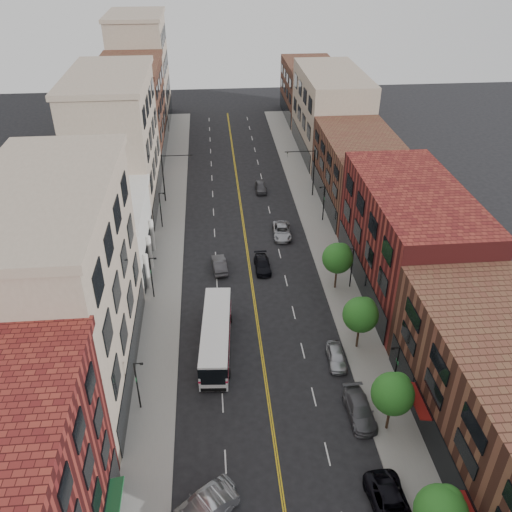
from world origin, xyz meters
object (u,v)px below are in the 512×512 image
object	(u,v)px
car_parked_near	(391,506)
car_lane_c	(261,187)
city_bus	(216,334)
car_lane_b	(282,231)
car_angle_a	(204,500)
car_angle_b	(205,510)
car_parked_mid	(360,410)
car_lane_behind	(219,264)
car_lane_a	(262,264)
car_parked_far	(336,357)

from	to	relation	value
car_parked_near	car_lane_c	distance (m)	53.85
city_bus	car_lane_b	xyz separation A→B (m)	(9.17, 21.36, -1.07)
car_angle_a	car_angle_b	size ratio (longest dim) A/B	0.96
city_bus	car_parked_near	bearing A→B (deg)	-53.33
car_parked_mid	car_lane_behind	xyz separation A→B (m)	(-11.00, 23.49, -0.00)
car_lane_c	car_lane_a	bearing A→B (deg)	-95.04
city_bus	car_parked_near	distance (m)	21.78
car_angle_a	car_angle_b	world-z (taller)	car_angle_b
car_parked_far	car_lane_behind	world-z (taller)	car_lane_behind
car_parked_mid	car_lane_b	world-z (taller)	car_parked_mid
car_angle_b	car_parked_far	bearing A→B (deg)	104.98
city_bus	car_lane_b	bearing A→B (deg)	70.84
car_parked_near	car_parked_far	size ratio (longest dim) A/B	1.40
car_angle_b	car_lane_c	distance (m)	53.65
car_angle_b	car_parked_far	xyz separation A→B (m)	(12.46, 14.61, -0.13)
car_lane_c	car_angle_a	bearing A→B (deg)	-99.87
car_parked_near	car_lane_a	xyz separation A→B (m)	(-5.90, 31.95, -0.14)
car_angle_a	car_angle_b	xyz separation A→B (m)	(0.02, -0.78, 0.01)
car_angle_b	car_lane_behind	distance (m)	31.56
car_parked_mid	car_lane_a	bearing A→B (deg)	102.47
car_angle_a	car_lane_behind	bearing A→B (deg)	140.35
car_angle_a	city_bus	bearing A→B (deg)	139.67
car_parked_near	car_lane_b	size ratio (longest dim) A/B	1.11
car_lane_b	car_lane_c	world-z (taller)	car_lane_b
car_angle_a	car_parked_mid	world-z (taller)	car_angle_a
car_parked_near	car_lane_b	xyz separation A→B (m)	(-2.56, 39.69, -0.08)
car_angle_a	car_lane_a	bearing A→B (deg)	130.91
car_lane_b	car_lane_c	distance (m)	14.08
car_lane_behind	car_lane_b	size ratio (longest dim) A/B	0.87
city_bus	car_angle_b	bearing A→B (deg)	-90.09
car_angle_a	car_parked_far	distance (m)	18.63
car_angle_a	car_parked_near	world-z (taller)	car_angle_a
car_lane_c	car_lane_behind	bearing A→B (deg)	-108.18
city_bus	car_lane_a	bearing A→B (deg)	70.92
car_lane_b	car_parked_near	bearing A→B (deg)	-83.56
car_angle_a	car_lane_b	size ratio (longest dim) A/B	0.93
car_parked_near	car_lane_c	world-z (taller)	car_parked_near
car_parked_mid	car_lane_c	world-z (taller)	car_parked_mid
car_lane_behind	car_lane_c	xyz separation A→B (m)	(7.01, 21.39, -0.03)
car_parked_far	car_lane_c	bearing A→B (deg)	97.77
car_angle_a	car_lane_a	size ratio (longest dim) A/B	1.07
car_lane_a	city_bus	bearing A→B (deg)	-114.52
car_parked_near	car_lane_a	bearing A→B (deg)	97.69
car_parked_mid	car_lane_c	xyz separation A→B (m)	(-4.00, 44.88, -0.04)
car_angle_b	car_lane_b	world-z (taller)	car_angle_b
city_bus	car_parked_far	size ratio (longest dim) A/B	2.97
car_lane_a	car_lane_behind	bearing A→B (deg)	174.63
car_lane_behind	car_parked_far	bearing A→B (deg)	116.44
car_parked_near	car_parked_mid	bearing A→B (deg)	87.23
car_lane_behind	car_lane_a	size ratio (longest dim) A/B	0.99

